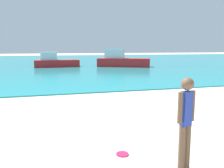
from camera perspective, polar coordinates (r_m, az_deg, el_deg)
water at (r=41.34m, az=-13.32°, el=5.47°), size 160.00×60.00×0.06m
person_standing at (r=4.47m, az=17.43°, el=-7.95°), size 0.39×0.23×1.72m
frisbee at (r=5.18m, az=2.53°, el=-16.60°), size 0.27×0.27×0.03m
boat_near at (r=27.61m, az=2.38°, el=5.71°), size 6.24×4.39×2.04m
boat_far at (r=27.82m, az=-13.61°, el=5.25°), size 5.05×1.77×1.70m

